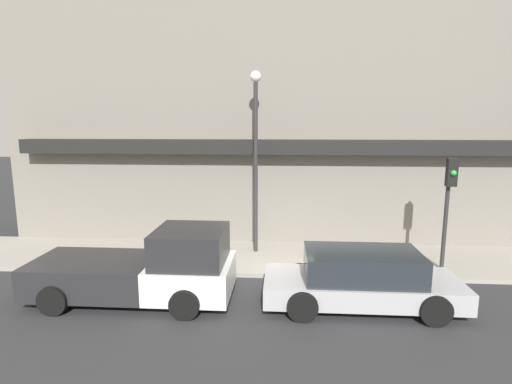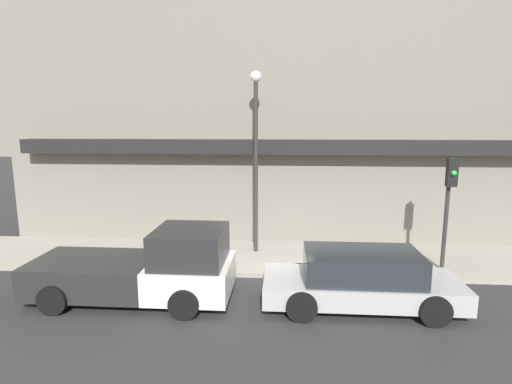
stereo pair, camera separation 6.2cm
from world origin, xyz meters
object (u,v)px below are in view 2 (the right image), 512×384
(parked_car, at_px, (361,279))
(traffic_light, at_px, (449,194))
(street_lamp, at_px, (256,143))
(fire_hydrant, at_px, (222,258))
(pickup_truck, at_px, (146,269))

(parked_car, height_order, traffic_light, traffic_light)
(parked_car, relative_size, street_lamp, 0.79)
(parked_car, xyz_separation_m, traffic_light, (2.85, 2.30, 1.75))
(parked_car, distance_m, fire_hydrant, 4.24)
(fire_hydrant, bearing_deg, street_lamp, 62.93)
(street_lamp, xyz_separation_m, traffic_light, (5.70, -1.42, -1.39))
(pickup_truck, relative_size, parked_car, 1.07)
(fire_hydrant, distance_m, traffic_light, 6.88)
(pickup_truck, distance_m, fire_hydrant, 2.61)
(traffic_light, bearing_deg, street_lamp, 165.99)
(parked_car, height_order, fire_hydrant, parked_car)
(street_lamp, bearing_deg, fire_hydrant, -117.07)
(pickup_truck, relative_size, traffic_light, 1.51)
(pickup_truck, height_order, parked_car, pickup_truck)
(street_lamp, relative_size, traffic_light, 1.79)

